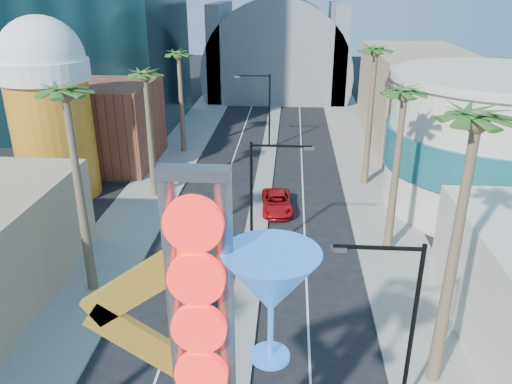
# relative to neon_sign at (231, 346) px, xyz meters

# --- Properties ---
(sidewalk_west) EXTENTS (5.00, 100.00, 0.15)m
(sidewalk_west) POSITION_rel_neon_sign_xyz_m (-10.32, 32.04, -7.23)
(sidewalk_west) COLOR gray
(sidewalk_west) RESTS_ON ground
(sidewalk_east) EXTENTS (5.00, 100.00, 0.15)m
(sidewalk_east) POSITION_rel_neon_sign_xyz_m (8.68, 32.04, -7.23)
(sidewalk_east) COLOR gray
(sidewalk_east) RESTS_ON ground
(median) EXTENTS (1.60, 84.00, 0.15)m
(median) POSITION_rel_neon_sign_xyz_m (-0.82, 35.04, -7.23)
(median) COLOR gray
(median) RESTS_ON ground
(brick_filler_west) EXTENTS (10.00, 10.00, 8.00)m
(brick_filler_west) POSITION_rel_neon_sign_xyz_m (-16.82, 35.04, -3.31)
(brick_filler_west) COLOR brown
(brick_filler_west) RESTS_ON ground
(filler_east) EXTENTS (10.00, 20.00, 10.00)m
(filler_east) POSITION_rel_neon_sign_xyz_m (15.18, 45.04, -2.31)
(filler_east) COLOR tan
(filler_east) RESTS_ON ground
(beer_mug) EXTENTS (7.00, 7.00, 14.50)m
(beer_mug) POSITION_rel_neon_sign_xyz_m (-17.82, 27.04, 0.54)
(beer_mug) COLOR #AB5E16
(beer_mug) RESTS_ON ground
(turquoise_building) EXTENTS (16.60, 16.60, 10.60)m
(turquoise_building) POSITION_rel_neon_sign_xyz_m (17.18, 27.04, -2.06)
(turquoise_building) COLOR beige
(turquoise_building) RESTS_ON ground
(canopy) EXTENTS (22.00, 16.00, 22.00)m
(canopy) POSITION_rel_neon_sign_xyz_m (-0.82, 69.04, -3.00)
(canopy) COLOR slate
(canopy) RESTS_ON ground
(neon_sign) EXTENTS (6.53, 2.60, 12.55)m
(neon_sign) POSITION_rel_neon_sign_xyz_m (0.00, 0.00, 0.00)
(neon_sign) COLOR gray
(neon_sign) RESTS_ON ground
(streetlight_0) EXTENTS (3.79, 0.25, 8.00)m
(streetlight_0) POSITION_rel_neon_sign_xyz_m (-0.27, 17.04, -2.43)
(streetlight_0) COLOR black
(streetlight_0) RESTS_ON ground
(streetlight_1) EXTENTS (3.79, 0.25, 8.00)m
(streetlight_1) POSITION_rel_neon_sign_xyz_m (-1.36, 41.04, -2.43)
(streetlight_1) COLOR black
(streetlight_1) RESTS_ON ground
(streetlight_2) EXTENTS (3.45, 0.25, 8.00)m
(streetlight_2) POSITION_rel_neon_sign_xyz_m (5.91, 5.04, -2.47)
(streetlight_2) COLOR black
(streetlight_2) RESTS_ON ground
(palm_1) EXTENTS (2.40, 2.40, 12.70)m
(palm_1) POSITION_rel_neon_sign_xyz_m (-9.82, 13.04, 3.52)
(palm_1) COLOR brown
(palm_1) RESTS_ON ground
(palm_2) EXTENTS (2.40, 2.40, 11.20)m
(palm_2) POSITION_rel_neon_sign_xyz_m (-9.82, 27.04, 2.17)
(palm_2) COLOR brown
(palm_2) RESTS_ON ground
(palm_3) EXTENTS (2.40, 2.40, 11.20)m
(palm_3) POSITION_rel_neon_sign_xyz_m (-9.82, 39.04, 2.17)
(palm_3) COLOR brown
(palm_3) RESTS_ON ground
(palm_5) EXTENTS (2.40, 2.40, 13.20)m
(palm_5) POSITION_rel_neon_sign_xyz_m (8.18, 7.04, 3.96)
(palm_5) COLOR brown
(palm_5) RESTS_ON ground
(palm_6) EXTENTS (2.40, 2.40, 11.70)m
(palm_6) POSITION_rel_neon_sign_xyz_m (8.18, 19.04, 2.62)
(palm_6) COLOR brown
(palm_6) RESTS_ON ground
(palm_7) EXTENTS (2.40, 2.40, 12.70)m
(palm_7) POSITION_rel_neon_sign_xyz_m (8.18, 31.04, 3.52)
(palm_7) COLOR brown
(palm_7) RESTS_ON ground
(red_pickup) EXTENTS (2.68, 5.18, 1.39)m
(red_pickup) POSITION_rel_neon_sign_xyz_m (0.56, 24.88, -6.61)
(red_pickup) COLOR #B90E11
(red_pickup) RESTS_ON ground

